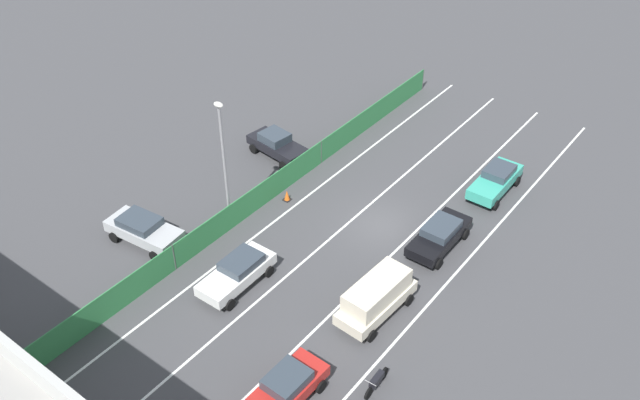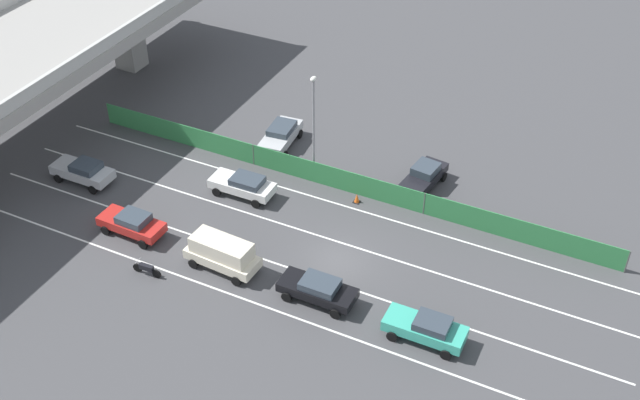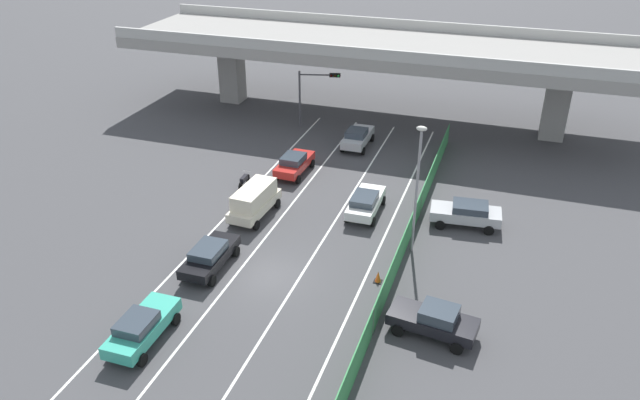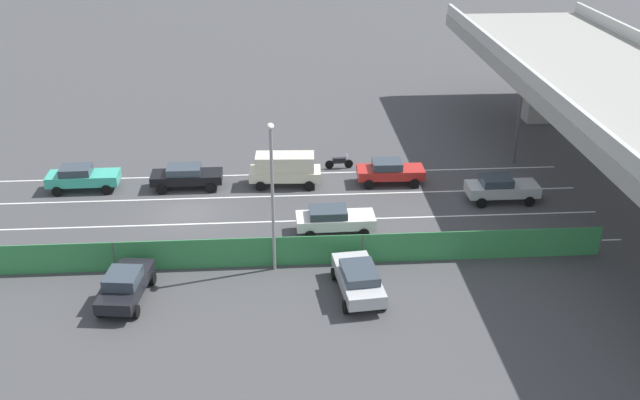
% 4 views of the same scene
% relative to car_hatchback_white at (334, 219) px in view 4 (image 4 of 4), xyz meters
% --- Properties ---
extents(ground_plane, '(300.00, 300.00, 0.00)m').
position_rel_car_hatchback_white_xyz_m(ground_plane, '(-3.39, -8.65, -0.88)').
color(ground_plane, '#424244').
extents(lane_line_left_edge, '(0.14, 42.81, 0.01)m').
position_rel_car_hatchback_white_xyz_m(lane_line_left_edge, '(-8.70, -5.25, -0.87)').
color(lane_line_left_edge, silver).
rests_on(lane_line_left_edge, ground).
extents(lane_line_mid_left, '(0.14, 42.81, 0.01)m').
position_rel_car_hatchback_white_xyz_m(lane_line_mid_left, '(-5.16, -5.25, -0.87)').
color(lane_line_mid_left, silver).
rests_on(lane_line_mid_left, ground).
extents(lane_line_mid_right, '(0.14, 42.81, 0.01)m').
position_rel_car_hatchback_white_xyz_m(lane_line_mid_right, '(-1.62, -5.25, -0.87)').
color(lane_line_mid_right, silver).
rests_on(lane_line_mid_right, ground).
extents(lane_line_right_edge, '(0.14, 42.81, 0.01)m').
position_rel_car_hatchback_white_xyz_m(lane_line_right_edge, '(1.92, -5.25, -0.87)').
color(lane_line_right_edge, silver).
rests_on(lane_line_right_edge, ground).
extents(elevated_overpass, '(47.32, 11.96, 7.91)m').
position_rel_car_hatchback_white_xyz_m(elevated_overpass, '(-3.39, 18.16, 5.42)').
color(elevated_overpass, gray).
rests_on(elevated_overpass, ground).
extents(green_fence, '(0.10, 38.91, 1.68)m').
position_rel_car_hatchback_white_xyz_m(green_fence, '(3.49, -5.25, -0.04)').
color(green_fence, '#338447').
rests_on(green_fence, ground).
extents(car_hatchback_white, '(2.03, 4.50, 1.54)m').
position_rel_car_hatchback_white_xyz_m(car_hatchback_white, '(0.00, 0.00, 0.00)').
color(car_hatchback_white, silver).
rests_on(car_hatchback_white, ground).
extents(car_sedan_silver, '(2.00, 4.44, 1.63)m').
position_rel_car_hatchback_white_xyz_m(car_sedan_silver, '(-3.55, 10.76, 0.02)').
color(car_sedan_silver, '#B7BABC').
rests_on(car_sedan_silver, ground).
extents(car_sedan_red, '(2.02, 4.40, 1.59)m').
position_rel_car_hatchback_white_xyz_m(car_sedan_red, '(-6.70, 4.24, 0.00)').
color(car_sedan_red, red).
rests_on(car_sedan_red, ground).
extents(car_taxi_teal, '(1.98, 4.54, 1.62)m').
position_rel_car_hatchback_white_xyz_m(car_taxi_teal, '(-6.99, -15.70, 0.02)').
color(car_taxi_teal, teal).
rests_on(car_taxi_teal, ground).
extents(car_van_cream, '(2.22, 4.72, 2.12)m').
position_rel_car_hatchback_white_xyz_m(car_van_cream, '(-6.89, -2.62, 0.33)').
color(car_van_cream, beige).
rests_on(car_van_cream, ground).
extents(car_sedan_black, '(2.01, 4.58, 1.52)m').
position_rel_car_hatchback_white_xyz_m(car_sedan_black, '(-6.84, -9.03, -0.01)').
color(car_sedan_black, black).
rests_on(car_sedan_black, ground).
extents(motorcycle, '(0.60, 1.95, 0.93)m').
position_rel_car_hatchback_white_xyz_m(motorcycle, '(-9.46, 1.17, -0.42)').
color(motorcycle, black).
rests_on(motorcycle, ground).
extents(parked_sedan_dark, '(4.51, 2.40, 1.65)m').
position_rel_car_hatchback_white_xyz_m(parked_sedan_dark, '(6.33, -10.64, 0.02)').
color(parked_sedan_dark, black).
rests_on(parked_sedan_dark, ground).
extents(parked_wagon_silver, '(4.63, 2.42, 1.59)m').
position_rel_car_hatchback_white_xyz_m(parked_wagon_silver, '(6.56, 0.66, 0.03)').
color(parked_wagon_silver, '#B2B5B7').
rests_on(parked_wagon_silver, ground).
extents(traffic_light, '(3.58, 1.15, 5.11)m').
position_rel_car_hatchback_white_xyz_m(traffic_light, '(-8.43, 13.92, 2.78)').
color(traffic_light, '#47474C').
rests_on(traffic_light, ground).
extents(street_lamp, '(0.60, 0.36, 8.05)m').
position_rel_car_hatchback_white_xyz_m(street_lamp, '(3.84, -3.43, 3.93)').
color(street_lamp, gray).
rests_on(street_lamp, ground).
extents(traffic_cone, '(0.47, 0.47, 0.69)m').
position_rel_car_hatchback_white_xyz_m(traffic_cone, '(2.68, -7.24, -0.56)').
color(traffic_cone, orange).
rests_on(traffic_cone, ground).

